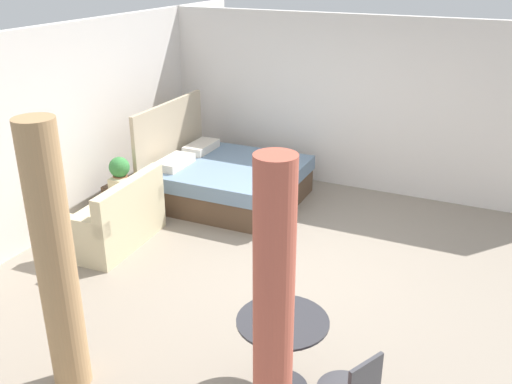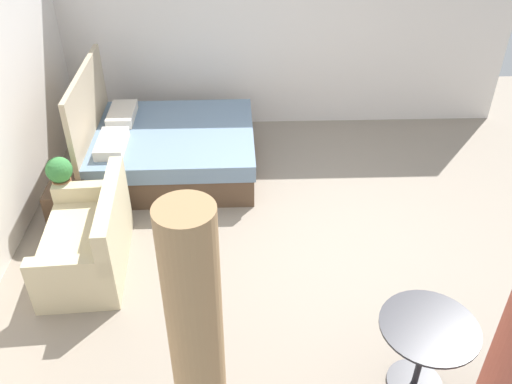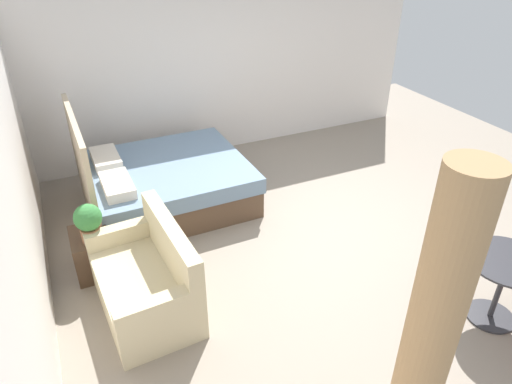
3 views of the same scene
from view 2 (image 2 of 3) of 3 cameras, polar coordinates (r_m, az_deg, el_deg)
The scene contains 9 objects.
ground_plane at distance 5.91m, azimuth 4.92°, elevation -4.87°, with size 8.55×9.21×0.02m, color gray.
wall_right at distance 7.71m, azimuth 3.17°, elevation 16.20°, with size 0.12×6.21×2.57m, color silver.
bed at distance 6.91m, azimuth -9.24°, elevation 4.59°, with size 1.79×2.03×1.37m.
couch at distance 5.61m, azimuth -17.19°, elevation -5.06°, with size 1.36×0.85×0.87m.
nightstand at distance 6.35m, azimuth -19.24°, elevation -1.07°, with size 0.52×0.38×0.46m.
potted_plant at distance 6.02m, azimuth -20.04°, elevation 1.88°, with size 0.28×0.28×0.41m.
balcony_table at distance 4.43m, azimuth 17.43°, elevation -15.08°, with size 0.74×0.74×0.68m.
curtain_left at distance 3.63m, azimuth 25.49°, elevation -15.66°, with size 0.27×0.27×2.30m.
curtain_right at distance 3.28m, azimuth -6.04°, elevation -18.03°, with size 0.30×0.30×2.30m.
Camera 2 is at (-4.50, 0.66, 3.76)m, focal length 37.81 mm.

